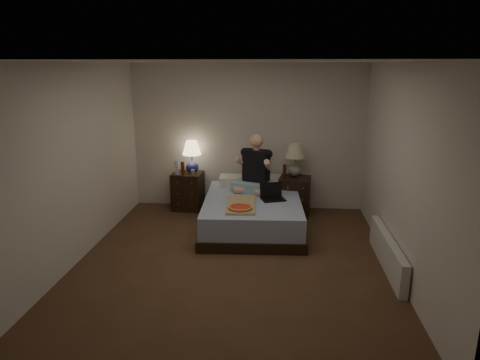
# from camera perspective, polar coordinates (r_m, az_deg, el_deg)

# --- Properties ---
(floor) EXTENTS (4.00, 4.50, 0.00)m
(floor) POSITION_cam_1_polar(r_m,az_deg,el_deg) (5.64, -0.86, -10.79)
(floor) COLOR brown
(floor) RESTS_ON ground
(ceiling) EXTENTS (4.00, 4.50, 0.00)m
(ceiling) POSITION_cam_1_polar(r_m,az_deg,el_deg) (5.07, -0.98, 15.53)
(ceiling) COLOR white
(ceiling) RESTS_ON ground
(wall_back) EXTENTS (4.00, 0.00, 2.50)m
(wall_back) POSITION_cam_1_polar(r_m,az_deg,el_deg) (7.41, 0.97, 5.72)
(wall_back) COLOR silver
(wall_back) RESTS_ON ground
(wall_front) EXTENTS (4.00, 0.00, 2.50)m
(wall_front) POSITION_cam_1_polar(r_m,az_deg,el_deg) (3.09, -5.48, -8.10)
(wall_front) COLOR silver
(wall_front) RESTS_ON ground
(wall_left) EXTENTS (0.00, 4.50, 2.50)m
(wall_left) POSITION_cam_1_polar(r_m,az_deg,el_deg) (5.78, -21.06, 1.98)
(wall_left) COLOR silver
(wall_left) RESTS_ON ground
(wall_right) EXTENTS (0.00, 4.50, 2.50)m
(wall_right) POSITION_cam_1_polar(r_m,az_deg,el_deg) (5.38, 20.77, 1.09)
(wall_right) COLOR silver
(wall_right) RESTS_ON ground
(bed) EXTENTS (1.55, 2.01, 0.48)m
(bed) POSITION_cam_1_polar(r_m,az_deg,el_deg) (6.64, 1.67, -4.40)
(bed) COLOR #5169A3
(bed) RESTS_ON floor
(nightstand_left) EXTENTS (0.53, 0.48, 0.65)m
(nightstand_left) POSITION_cam_1_polar(r_m,az_deg,el_deg) (7.54, -6.96, -1.46)
(nightstand_left) COLOR black
(nightstand_left) RESTS_ON floor
(nightstand_right) EXTENTS (0.56, 0.52, 0.65)m
(nightstand_right) POSITION_cam_1_polar(r_m,az_deg,el_deg) (7.24, 7.27, -2.16)
(nightstand_right) COLOR black
(nightstand_right) RESTS_ON floor
(lamp_left) EXTENTS (0.36, 0.36, 0.56)m
(lamp_left) POSITION_cam_1_polar(r_m,az_deg,el_deg) (7.41, -6.43, 3.09)
(lamp_left) COLOR navy
(lamp_left) RESTS_ON nightstand_left
(lamp_right) EXTENTS (0.34, 0.34, 0.56)m
(lamp_right) POSITION_cam_1_polar(r_m,az_deg,el_deg) (7.17, 7.33, 2.68)
(lamp_right) COLOR gray
(lamp_right) RESTS_ON nightstand_right
(water_bottle) EXTENTS (0.07, 0.07, 0.25)m
(water_bottle) POSITION_cam_1_polar(r_m,az_deg,el_deg) (7.35, -8.43, 1.68)
(water_bottle) COLOR silver
(water_bottle) RESTS_ON nightstand_left
(soda_can) EXTENTS (0.07, 0.07, 0.10)m
(soda_can) POSITION_cam_1_polar(r_m,az_deg,el_deg) (7.27, -6.32, 1.01)
(soda_can) COLOR #B5B4AF
(soda_can) RESTS_ON nightstand_left
(beer_bottle_left) EXTENTS (0.06, 0.06, 0.23)m
(beer_bottle_left) POSITION_cam_1_polar(r_m,az_deg,el_deg) (7.29, -7.65, 1.53)
(beer_bottle_left) COLOR #5D1D0D
(beer_bottle_left) RESTS_ON nightstand_left
(beer_bottle_right) EXTENTS (0.06, 0.06, 0.23)m
(beer_bottle_right) POSITION_cam_1_polar(r_m,az_deg,el_deg) (7.06, 5.97, 1.14)
(beer_bottle_right) COLOR #51180B
(beer_bottle_right) RESTS_ON nightstand_right
(person) EXTENTS (0.79, 0.71, 0.93)m
(person) POSITION_cam_1_polar(r_m,az_deg,el_deg) (6.80, 2.02, 2.25)
(person) COLOR black
(person) RESTS_ON bed
(laptop) EXTENTS (0.41, 0.38, 0.24)m
(laptop) POSITION_cam_1_polar(r_m,az_deg,el_deg) (6.46, 4.45, -1.66)
(laptop) COLOR black
(laptop) RESTS_ON bed
(pizza_box) EXTENTS (0.45, 0.78, 0.08)m
(pizza_box) POSITION_cam_1_polar(r_m,az_deg,el_deg) (5.99, 0.05, -3.78)
(pizza_box) COLOR tan
(pizza_box) RESTS_ON bed
(radiator) EXTENTS (0.10, 1.60, 0.40)m
(radiator) POSITION_cam_1_polar(r_m,az_deg,el_deg) (5.71, 19.04, -9.10)
(radiator) COLOR silver
(radiator) RESTS_ON floor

